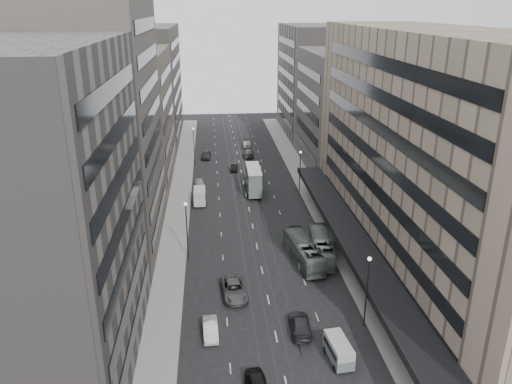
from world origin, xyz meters
name	(u,v)px	position (x,y,z in m)	size (l,w,h in m)	color
ground	(269,304)	(0.00, 0.00, 0.00)	(220.00, 220.00, 0.00)	black
sidewalk_right	(309,189)	(12.00, 37.50, 0.07)	(4.00, 125.00, 0.15)	gray
sidewalk_left	(180,194)	(-12.00, 37.50, 0.07)	(4.00, 125.00, 0.15)	gray
department_store	(434,156)	(21.45, 8.00, 14.95)	(19.20, 60.00, 30.00)	gray
building_right_mid	(342,110)	(21.50, 52.00, 12.00)	(15.00, 28.00, 24.00)	#4C4742
building_right_far	(314,81)	(21.50, 82.00, 14.00)	(15.00, 32.00, 28.00)	#645F5A
building_left_a	(36,221)	(-21.50, -8.00, 15.00)	(15.00, 28.00, 30.00)	#645F5A
building_left_b	(97,127)	(-21.50, 19.00, 17.00)	(15.00, 26.00, 34.00)	#4C4742
building_left_c	(128,118)	(-21.50, 46.00, 12.50)	(15.00, 28.00, 25.00)	#665A4F
building_left_d	(147,85)	(-21.50, 79.00, 14.00)	(15.00, 38.00, 28.00)	#645F5A
lamp_right_near	(367,283)	(9.70, -5.00, 5.20)	(0.44, 0.44, 8.32)	#262628
lamp_right_far	(300,168)	(9.70, 35.00, 5.20)	(0.44, 0.44, 8.32)	#262628
lamp_left_near	(187,224)	(-9.70, 12.00, 5.20)	(0.44, 0.44, 8.32)	#262628
lamp_left_far	(194,142)	(-9.70, 55.00, 5.20)	(0.44, 0.44, 8.32)	#262628
bus_near	(321,247)	(8.50, 11.00, 1.52)	(2.56, 10.95, 3.05)	gray
bus_far	(304,251)	(5.80, 9.87, 1.57)	(2.64, 11.29, 3.14)	gray
double_decker	(254,180)	(1.50, 36.91, 2.58)	(2.79, 8.77, 4.78)	slate
vw_microbus	(339,350)	(5.51, -10.33, 1.27)	(2.31, 4.40, 2.28)	slate
panel_van	(200,196)	(-8.35, 32.07, 1.54)	(2.21, 4.44, 2.79)	silver
sedan_1	(210,329)	(-6.82, -5.08, 0.71)	(1.51, 4.33, 1.43)	silver
sedan_2	(234,289)	(-3.96, 2.25, 0.84)	(2.79, 6.04, 1.68)	#4D4D4F
sedan_3	(300,325)	(2.66, -5.30, 0.78)	(2.18, 5.36, 1.56)	#272629
sedan_4	(200,183)	(-8.50, 41.04, 0.73)	(1.71, 4.26, 1.45)	#B3AA94
sedan_5	(234,167)	(-1.35, 50.65, 0.68)	(1.44, 4.12, 1.36)	black
sedan_6	(256,170)	(2.87, 47.91, 0.82)	(2.73, 5.92, 1.64)	white
sedan_7	(248,153)	(2.46, 60.85, 0.84)	(2.35, 5.78, 1.68)	#505052
sedan_8	(206,155)	(-7.23, 60.15, 0.86)	(2.02, 5.03, 1.71)	#28292B
sedan_9	(247,144)	(2.63, 68.76, 0.77)	(1.64, 4.70, 1.55)	#B1A292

